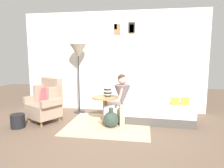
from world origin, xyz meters
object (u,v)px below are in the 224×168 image
at_px(vase_striped, 108,91).
at_px(demijohn_near, 111,119).
at_px(magazine_basket, 18,121).
at_px(daybed, 149,112).
at_px(floor_lamp, 78,53).
at_px(person_child, 122,93).
at_px(side_table, 105,104).
at_px(book_on_daybed, 138,103).
at_px(armchair, 46,102).

xyz_separation_m(vase_striped, demijohn_near, (0.13, -0.32, -0.53)).
bearing_deg(magazine_basket, daybed, 18.89).
bearing_deg(floor_lamp, person_child, -35.25).
bearing_deg(demijohn_near, person_child, 24.40).
xyz_separation_m(daybed, demijohn_near, (-0.77, -0.57, -0.03)).
bearing_deg(demijohn_near, side_table, 123.67).
height_order(daybed, floor_lamp, floor_lamp).
bearing_deg(vase_striped, demijohn_near, -68.08).
bearing_deg(side_table, person_child, -22.67).
bearing_deg(side_table, daybed, 17.88).
bearing_deg(demijohn_near, book_on_daybed, 44.74).
height_order(armchair, magazine_basket, armchair).
bearing_deg(book_on_daybed, daybed, 9.53).
distance_m(daybed, vase_striped, 1.06).
bearing_deg(magazine_basket, floor_lamp, 55.77).
relative_size(floor_lamp, magazine_basket, 6.24).
relative_size(daybed, vase_striped, 7.31).
bearing_deg(magazine_basket, demijohn_near, 10.23).
height_order(vase_striped, demijohn_near, vase_striped).
distance_m(daybed, demijohn_near, 0.96).
xyz_separation_m(vase_striped, book_on_daybed, (0.66, 0.21, -0.28)).
height_order(armchair, book_on_daybed, armchair).
height_order(vase_striped, book_on_daybed, vase_striped).
bearing_deg(floor_lamp, book_on_daybed, -15.66).
bearing_deg(magazine_basket, armchair, 50.36).
relative_size(daybed, demijohn_near, 4.75).
xyz_separation_m(side_table, magazine_basket, (-1.70, -0.60, -0.27)).
bearing_deg(magazine_basket, person_child, 11.80).
height_order(floor_lamp, person_child, floor_lamp).
distance_m(side_table, book_on_daybed, 0.76).
height_order(book_on_daybed, magazine_basket, book_on_daybed).
bearing_deg(floor_lamp, daybed, -12.38).
bearing_deg(floor_lamp, demijohn_near, -43.82).
xyz_separation_m(floor_lamp, magazine_basket, (-0.88, -1.30, -1.39)).
distance_m(floor_lamp, book_on_daybed, 1.94).
distance_m(floor_lamp, magazine_basket, 2.09).
bearing_deg(vase_striped, armchair, -172.39).
bearing_deg(demijohn_near, armchair, 174.78).
relative_size(armchair, person_child, 0.89).
relative_size(armchair, daybed, 0.50).
xyz_separation_m(vase_striped, floor_lamp, (-0.87, 0.64, 0.83)).
bearing_deg(book_on_daybed, magazine_basket, -160.22).
bearing_deg(book_on_daybed, armchair, -169.00).
relative_size(armchair, demijohn_near, 2.38).
distance_m(floor_lamp, demijohn_near, 1.94).
relative_size(book_on_daybed, demijohn_near, 0.54).
distance_m(armchair, demijohn_near, 1.52).
bearing_deg(person_child, demijohn_near, -155.60).
height_order(vase_striped, person_child, person_child).
distance_m(armchair, floor_lamp, 1.45).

